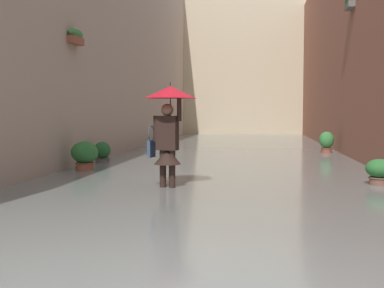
% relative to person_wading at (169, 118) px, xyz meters
% --- Properties ---
extents(ground_plane, '(69.23, 69.23, 0.00)m').
position_rel_person_wading_xyz_m(ground_plane, '(-0.72, -8.28, -1.44)').
color(ground_plane, slate).
extents(flood_water, '(8.22, 33.69, 0.15)m').
position_rel_person_wading_xyz_m(flood_water, '(-0.72, -8.28, -1.36)').
color(flood_water, slate).
rests_on(flood_water, ground_plane).
extents(building_facade_left, '(2.04, 31.69, 8.05)m').
position_rel_person_wading_xyz_m(building_facade_left, '(-5.33, -8.28, 2.59)').
color(building_facade_left, '#935642').
rests_on(building_facade_left, ground_plane).
extents(building_facade_right, '(2.04, 31.69, 9.09)m').
position_rel_person_wading_xyz_m(building_facade_right, '(3.89, -8.28, 3.11)').
color(building_facade_right, '#A89989').
rests_on(building_facade_right, ground_plane).
extents(building_facade_far, '(11.02, 1.80, 9.55)m').
position_rel_person_wading_xyz_m(building_facade_far, '(-0.72, -23.03, 3.34)').
color(building_facade_far, beige).
rests_on(building_facade_far, ground_plane).
extents(person_wading, '(0.96, 0.96, 2.08)m').
position_rel_person_wading_xyz_m(person_wading, '(0.00, 0.00, 0.00)').
color(person_wading, '#2D2319').
rests_on(person_wading, ground_plane).
extents(potted_plant_far_right, '(0.65, 0.65, 0.84)m').
position_rel_person_wading_xyz_m(potted_plant_far_right, '(2.50, -2.46, -0.95)').
color(potted_plant_far_right, '#9E563D').
rests_on(potted_plant_far_right, ground_plane).
extents(potted_plant_far_left, '(0.49, 0.49, 0.88)m').
position_rel_person_wading_xyz_m(potted_plant_far_left, '(-3.96, -8.22, -0.94)').
color(potted_plant_far_left, brown).
rests_on(potted_plant_far_left, ground_plane).
extents(potted_plant_mid_left, '(0.53, 0.53, 0.65)m').
position_rel_person_wading_xyz_m(potted_plant_mid_left, '(-3.94, -0.85, -1.07)').
color(potted_plant_mid_left, brown).
rests_on(potted_plant_mid_left, ground_plane).
extents(potted_plant_mid_right, '(0.46, 0.46, 0.72)m').
position_rel_person_wading_xyz_m(potted_plant_mid_right, '(2.63, -4.24, -1.05)').
color(potted_plant_mid_right, '#66605B').
rests_on(potted_plant_mid_right, ground_plane).
extents(potted_plant_near_right, '(0.46, 0.46, 0.77)m').
position_rel_person_wading_xyz_m(potted_plant_near_right, '(2.49, -15.11, -1.01)').
color(potted_plant_near_right, brown).
rests_on(potted_plant_near_right, ground_plane).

